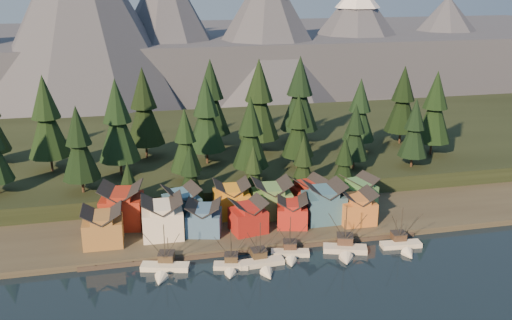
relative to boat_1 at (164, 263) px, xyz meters
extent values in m
plane|color=black|center=(21.55, -10.50, -2.11)|extent=(500.00, 500.00, 0.00)
cube|color=#353126|center=(21.55, 29.50, -1.36)|extent=(400.00, 50.00, 1.50)
cube|color=black|center=(21.55, 79.50, 0.89)|extent=(420.00, 100.00, 6.00)
cube|color=#4C4136|center=(21.55, 6.00, -1.61)|extent=(80.00, 4.00, 1.00)
cube|color=#4B4F61|center=(21.55, 229.50, 12.89)|extent=(560.00, 160.00, 30.00)
cone|color=#4B4F61|center=(-23.45, 169.50, 42.89)|extent=(100.00, 100.00, 90.00)
cone|color=#4B4F61|center=(16.55, 187.50, 33.89)|extent=(80.00, 80.00, 72.00)
cone|color=#4B4F61|center=(66.55, 175.50, 31.89)|extent=(84.00, 84.00, 68.00)
cone|color=#4B4F61|center=(121.55, 191.50, 26.89)|extent=(92.00, 92.00, 58.00)
cone|color=#4B4F61|center=(181.55, 199.50, 22.89)|extent=(88.00, 88.00, 50.00)
cube|color=silver|center=(0.31, 1.17, -1.75)|extent=(10.92, 5.69, 1.65)
cone|color=silver|center=(-1.17, -4.39, -1.75)|extent=(3.91, 4.25, 3.09)
cube|color=black|center=(0.31, 1.17, -2.37)|extent=(11.18, 5.80, 0.36)
cube|color=#493A26|center=(0.81, 3.02, -0.16)|extent=(3.98, 3.83, 1.85)
cube|color=#282525|center=(0.81, 3.02, 0.87)|extent=(4.23, 4.08, 0.21)
cylinder|color=black|center=(0.48, 1.79, 3.65)|extent=(0.19, 0.19, 9.26)
cylinder|color=black|center=(1.37, 5.12, 1.28)|extent=(0.14, 0.14, 4.53)
cube|color=beige|center=(14.55, -1.43, -1.80)|extent=(8.07, 4.34, 1.43)
cone|color=beige|center=(13.61, -5.53, -1.80)|extent=(3.21, 3.15, 2.69)
cube|color=black|center=(14.55, -1.43, -2.34)|extent=(8.26, 4.43, 0.31)
cube|color=#433724|center=(14.87, -0.07, -0.41)|extent=(3.40, 3.27, 1.61)
cube|color=#282525|center=(14.87, -0.07, 0.49)|extent=(3.62, 3.48, 0.18)
cylinder|color=black|center=(14.66, -0.98, 2.91)|extent=(0.16, 0.16, 8.07)
cylinder|color=black|center=(15.22, 1.48, 0.85)|extent=(0.13, 0.13, 3.95)
cube|color=beige|center=(21.32, -1.60, -1.77)|extent=(10.38, 3.51, 1.58)
cone|color=beige|center=(21.61, -7.21, -1.77)|extent=(3.15, 3.65, 2.97)
cube|color=black|center=(21.32, -1.60, -2.36)|extent=(10.64, 3.57, 0.35)
cube|color=#463825|center=(21.22, 0.27, -0.23)|extent=(3.32, 3.13, 1.78)
cube|color=#282525|center=(21.22, 0.27, 0.76)|extent=(3.53, 3.34, 0.20)
cylinder|color=black|center=(21.29, -0.97, 3.43)|extent=(0.18, 0.18, 8.91)
cylinder|color=black|center=(21.11, 2.39, 1.15)|extent=(0.14, 0.14, 4.36)
cube|color=beige|center=(28.93, 1.46, -1.79)|extent=(9.19, 4.64, 1.47)
cone|color=beige|center=(27.87, -3.24, -1.79)|extent=(3.36, 3.54, 2.76)
cube|color=black|center=(28.93, 1.46, -2.34)|extent=(9.41, 4.73, 0.32)
cube|color=#453024|center=(29.29, 3.03, -0.36)|extent=(3.49, 3.35, 1.66)
cube|color=#282525|center=(29.29, 3.03, 0.56)|extent=(3.71, 3.57, 0.18)
cylinder|color=black|center=(29.05, 1.99, 3.05)|extent=(0.17, 0.17, 8.29)
cylinder|color=black|center=(29.69, 4.81, 0.93)|extent=(0.13, 0.13, 4.05)
cube|color=beige|center=(41.94, 0.33, -1.72)|extent=(10.63, 6.27, 1.80)
cone|color=beige|center=(40.25, -4.94, -1.72)|extent=(4.26, 4.30, 3.37)
cube|color=black|center=(41.94, 0.33, -2.39)|extent=(10.88, 6.40, 0.39)
cube|color=#4C3528|center=(42.50, 2.09, 0.02)|extent=(4.45, 4.30, 2.02)
cube|color=#282525|center=(42.50, 2.09, 1.14)|extent=(4.73, 4.59, 0.22)
cylinder|color=black|center=(42.12, 0.92, 4.18)|extent=(0.20, 0.20, 10.11)
cylinder|color=black|center=(43.13, 4.08, 1.59)|extent=(0.16, 0.16, 4.94)
cube|color=silver|center=(55.78, -0.36, -1.77)|extent=(9.80, 3.74, 1.57)
cone|color=silver|center=(55.34, -5.60, -1.77)|extent=(3.20, 3.51, 2.94)
cube|color=black|center=(55.78, -0.36, -2.36)|extent=(10.04, 3.81, 0.34)
cube|color=#433123|center=(55.93, 1.39, -0.25)|extent=(3.37, 3.19, 1.76)
cube|color=#282525|center=(55.93, 1.39, 0.73)|extent=(3.58, 3.40, 0.20)
cylinder|color=black|center=(55.83, 0.22, 3.37)|extent=(0.18, 0.18, 8.81)
cylinder|color=black|center=(56.10, 3.37, 1.12)|extent=(0.14, 0.14, 4.31)
cube|color=olive|center=(-12.84, 13.96, 2.46)|extent=(9.15, 8.06, 6.15)
cube|color=olive|center=(-12.84, 13.96, 6.16)|extent=(5.12, 7.80, 1.26)
cube|color=silver|center=(0.98, 15.09, 2.83)|extent=(9.72, 8.69, 6.89)
cube|color=silver|center=(0.98, 15.09, 6.93)|extent=(5.43, 8.42, 1.34)
cube|color=#395D87|center=(10.91, 14.70, 2.11)|extent=(9.80, 9.41, 5.45)
cube|color=#395D87|center=(10.91, 14.70, 5.40)|extent=(6.20, 8.36, 1.15)
cube|color=maroon|center=(21.54, 13.11, 2.23)|extent=(9.21, 8.45, 5.68)
cube|color=maroon|center=(21.54, 13.11, 5.62)|extent=(5.62, 7.65, 1.13)
cube|color=#A32119|center=(33.03, 14.15, 2.04)|extent=(8.99, 8.99, 5.30)
cube|color=#A32119|center=(33.03, 14.15, 5.19)|extent=(5.72, 8.04, 1.04)
cube|color=#335E79|center=(41.76, 15.29, 2.97)|extent=(9.86, 8.35, 7.16)
cube|color=#335E79|center=(41.76, 15.29, 7.22)|extent=(5.48, 8.11, 1.37)
cube|color=#C37132|center=(49.49, 12.21, 2.30)|extent=(8.62, 7.57, 5.83)
cube|color=#C37132|center=(49.49, 12.21, 5.80)|extent=(4.79, 7.36, 1.19)
cube|color=maroon|center=(-8.41, 23.27, 3.28)|extent=(11.30, 10.38, 7.79)
cube|color=maroon|center=(-8.41, 23.27, 7.86)|extent=(6.83, 9.49, 1.41)
cube|color=#386586|center=(6.37, 22.52, 2.78)|extent=(9.91, 9.52, 6.80)
cube|color=#386586|center=(6.37, 22.52, 6.76)|extent=(6.21, 8.52, 1.18)
cube|color=orange|center=(19.33, 23.20, 2.74)|extent=(9.21, 7.92, 6.70)
cube|color=orange|center=(19.33, 23.20, 6.70)|extent=(5.19, 7.62, 1.26)
cube|color=#508146|center=(29.51, 21.05, 2.80)|extent=(10.05, 8.43, 6.83)
cube|color=#508146|center=(29.51, 21.05, 6.88)|extent=(5.70, 8.06, 1.36)
cube|color=maroon|center=(40.08, 23.45, 2.50)|extent=(9.40, 8.73, 6.22)
cube|color=maroon|center=(40.08, 23.45, 6.16)|extent=(5.86, 7.78, 1.12)
cube|color=#437D48|center=(53.73, 21.26, 2.58)|extent=(9.30, 8.93, 6.38)
cube|color=#437D48|center=(53.73, 21.26, 6.31)|extent=(5.82, 8.00, 1.10)
cylinder|color=#332319|center=(-28.45, 57.50, 6.42)|extent=(0.70, 0.70, 5.06)
cone|color=black|center=(-28.45, 57.50, 17.39)|extent=(12.38, 12.38, 17.44)
cone|color=black|center=(-28.45, 57.50, 26.39)|extent=(8.44, 8.44, 12.66)
cylinder|color=#332319|center=(-18.45, 37.50, 5.98)|extent=(0.70, 0.70, 4.19)
cone|color=black|center=(-18.45, 37.50, 15.05)|extent=(10.23, 10.23, 14.42)
cone|color=black|center=(-18.45, 37.50, 22.49)|extent=(6.98, 6.98, 10.46)
cylinder|color=#332319|center=(-8.45, 49.50, 6.38)|extent=(0.70, 0.70, 4.98)
cone|color=black|center=(-8.45, 49.50, 17.17)|extent=(12.17, 12.17, 17.15)
cone|color=black|center=(-8.45, 49.50, 26.02)|extent=(8.30, 8.30, 12.45)
cylinder|color=#332319|center=(-0.45, 64.50, 6.43)|extent=(0.70, 0.70, 5.08)
cone|color=black|center=(-0.45, 64.50, 17.44)|extent=(12.43, 12.43, 17.51)
cone|color=black|center=(-0.45, 64.50, 26.48)|extent=(8.47, 8.47, 12.71)
cylinder|color=#332319|center=(9.55, 39.50, 5.74)|extent=(0.70, 0.70, 3.72)
cone|color=black|center=(9.55, 39.50, 13.80)|extent=(9.08, 9.08, 12.80)
cone|color=black|center=(9.55, 39.50, 20.40)|extent=(6.19, 6.19, 9.29)
cylinder|color=#332319|center=(17.55, 54.50, 6.27)|extent=(0.70, 0.70, 4.78)
cone|color=black|center=(17.55, 54.50, 16.62)|extent=(11.67, 11.67, 16.45)
cone|color=black|center=(17.55, 54.50, 25.11)|extent=(7.96, 7.96, 11.94)
cylinder|color=#332319|center=(27.55, 37.50, 5.99)|extent=(0.70, 0.70, 4.21)
cone|color=black|center=(27.55, 37.50, 15.12)|extent=(10.30, 10.30, 14.51)
cone|color=black|center=(27.55, 37.50, 22.61)|extent=(7.02, 7.02, 10.53)
cylinder|color=#332319|center=(35.55, 61.50, 6.60)|extent=(0.70, 0.70, 5.42)
cone|color=black|center=(35.55, 61.50, 18.34)|extent=(13.25, 13.25, 18.67)
cone|color=black|center=(35.55, 61.50, 27.97)|extent=(9.03, 9.03, 13.55)
cylinder|color=#332319|center=(43.55, 44.50, 5.87)|extent=(0.70, 0.70, 3.97)
cone|color=black|center=(43.55, 44.50, 14.48)|extent=(9.71, 9.71, 13.68)
cone|color=black|center=(43.55, 44.50, 21.54)|extent=(6.62, 6.62, 9.93)
cylinder|color=#332319|center=(51.55, 69.50, 6.53)|extent=(0.70, 0.70, 5.30)
cone|color=black|center=(51.55, 69.50, 18.01)|extent=(12.95, 12.95, 18.24)
cone|color=black|center=(51.55, 69.50, 27.43)|extent=(8.83, 8.83, 13.24)
cylinder|color=#332319|center=(59.55, 39.50, 5.64)|extent=(0.70, 0.70, 3.50)
cone|color=black|center=(59.55, 39.50, 13.23)|extent=(8.56, 8.56, 12.06)
cone|color=black|center=(59.55, 39.50, 19.45)|extent=(5.84, 5.84, 8.76)
cylinder|color=#332319|center=(67.55, 55.50, 6.03)|extent=(0.70, 0.70, 4.28)
cone|color=black|center=(67.55, 55.50, 15.30)|extent=(10.46, 10.46, 14.74)
cone|color=black|center=(67.55, 55.50, 22.90)|extent=(7.13, 7.13, 10.70)
cylinder|color=#332319|center=(77.55, 37.50, 5.74)|extent=(0.70, 0.70, 3.70)
cone|color=black|center=(77.55, 37.50, 13.76)|extent=(9.05, 9.05, 12.75)
cone|color=black|center=(77.55, 37.50, 20.34)|extent=(6.17, 6.17, 9.25)
cylinder|color=#332319|center=(85.55, 61.50, 6.25)|extent=(0.70, 0.70, 4.72)
cone|color=black|center=(85.55, 61.50, 16.48)|extent=(11.55, 11.55, 16.27)
cone|color=black|center=(85.55, 61.50, 24.88)|extent=(7.87, 7.87, 11.81)
cylinder|color=#332319|center=(21.55, 71.50, 6.50)|extent=(0.70, 0.70, 5.23)
cone|color=black|center=(21.55, 71.50, 17.84)|extent=(12.80, 12.80, 18.03)
cone|color=black|center=(21.55, 71.50, 27.15)|extent=(8.72, 8.72, 13.09)
cylinder|color=#332319|center=(89.55, 47.50, 6.28)|extent=(0.70, 0.70, 4.79)
cone|color=black|center=(89.55, 47.50, 16.66)|extent=(11.71, 11.71, 16.50)
cone|color=black|center=(89.55, 47.50, 25.18)|extent=(7.98, 7.98, 11.98)
cylinder|color=#332319|center=(-6.45, 29.50, 0.68)|extent=(0.70, 0.70, 2.60)
cone|color=black|center=(-6.45, 29.50, 6.31)|extent=(6.35, 6.35, 8.94)
cone|color=black|center=(-6.45, 29.50, 10.93)|extent=(4.33, 4.33, 6.49)
cylinder|color=#332319|center=(9.55, 29.50, 0.97)|extent=(0.70, 0.70, 3.17)
cone|color=black|center=(9.55, 29.50, 7.83)|extent=(7.74, 7.74, 10.90)
cone|color=black|center=(9.55, 29.50, 13.45)|extent=(5.28, 5.28, 7.91)
cylinder|color=#332319|center=(26.55, 29.50, 0.86)|extent=(0.70, 0.70, 2.95)
cone|color=black|center=(26.55, 29.50, 7.26)|extent=(7.22, 7.22, 10.18)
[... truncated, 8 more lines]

